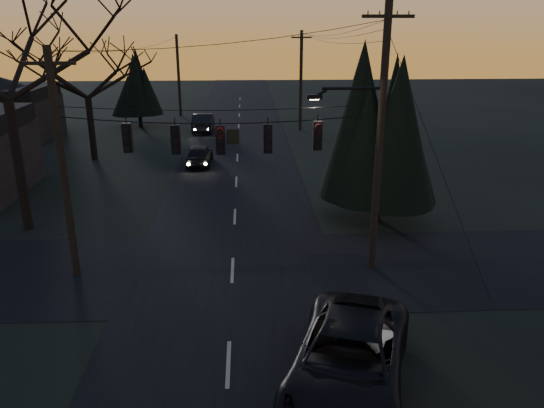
{
  "coord_description": "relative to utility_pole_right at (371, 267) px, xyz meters",
  "views": [
    {
      "loc": [
        0.59,
        -8.81,
        9.27
      ],
      "look_at": [
        1.47,
        8.37,
        3.3
      ],
      "focal_mm": 35.0,
      "sensor_mm": 36.0,
      "label": 1
    }
  ],
  "objects": [
    {
      "name": "utility_pole_left",
      "position": [
        -11.5,
        0.0,
        0.0
      ],
      "size": [
        1.8,
        0.3,
        8.5
      ],
      "primitive_type": null,
      "color": "black",
      "rests_on": "ground"
    },
    {
      "name": "sedan_oncoming_a",
      "position": [
        -8.04,
        16.3,
        0.69
      ],
      "size": [
        1.78,
        4.09,
        1.37
      ],
      "primitive_type": "imported",
      "rotation": [
        0.0,
        0.0,
        3.1
      ],
      "color": "black",
      "rests_on": "ground"
    },
    {
      "name": "utility_pole_far_l",
      "position": [
        -11.5,
        36.0,
        0.0
      ],
      "size": [
        0.3,
        0.3,
        8.0
      ],
      "primitive_type": null,
      "color": "black",
      "rests_on": "ground"
    },
    {
      "name": "utility_pole_right",
      "position": [
        0.0,
        0.0,
        0.0
      ],
      "size": [
        5.0,
        0.3,
        10.0
      ],
      "primitive_type": null,
      "color": "black",
      "rests_on": "ground"
    },
    {
      "name": "evergreen_right",
      "position": [
        1.48,
        5.22,
        4.54
      ],
      "size": [
        4.0,
        4.0,
        7.9
      ],
      "color": "black",
      "rests_on": "ground"
    },
    {
      "name": "main_road",
      "position": [
        -5.5,
        10.0,
        0.01
      ],
      "size": [
        8.0,
        120.0,
        0.02
      ],
      "primitive_type": "cube",
      "color": "black",
      "rests_on": "ground"
    },
    {
      "name": "evergreen_dist",
      "position": [
        -14.5,
        30.16,
        3.69
      ],
      "size": [
        3.39,
        3.39,
        6.21
      ],
      "color": "black",
      "rests_on": "ground"
    },
    {
      "name": "utility_pole_far_r",
      "position": [
        0.0,
        28.0,
        0.0
      ],
      "size": [
        1.8,
        0.3,
        8.5
      ],
      "primitive_type": null,
      "color": "black",
      "rests_on": "ground"
    },
    {
      "name": "suv_near",
      "position": [
        -2.3,
        -7.17,
        0.86
      ],
      "size": [
        4.72,
        6.81,
        1.73
      ],
      "primitive_type": "imported",
      "rotation": [
        0.0,
        0.0,
        -0.33
      ],
      "color": "black",
      "rests_on": "ground"
    },
    {
      "name": "span_signal_assembly",
      "position": [
        -5.74,
        0.0,
        5.28
      ],
      "size": [
        11.5,
        0.44,
        1.55
      ],
      "color": "black",
      "rests_on": "ground"
    },
    {
      "name": "cross_road",
      "position": [
        -5.5,
        0.0,
        0.01
      ],
      "size": [
        60.0,
        7.0,
        0.02
      ],
      "primitive_type": "cube",
      "color": "black",
      "rests_on": "ground"
    },
    {
      "name": "sedan_oncoming_b",
      "position": [
        -8.58,
        27.78,
        0.79
      ],
      "size": [
        1.71,
        4.8,
        1.58
      ],
      "primitive_type": "imported",
      "rotation": [
        0.0,
        0.0,
        3.13
      ],
      "color": "black",
      "rests_on": "ground"
    },
    {
      "name": "bare_tree_dist",
      "position": [
        -15.51,
        17.98,
        6.01
      ],
      "size": [
        7.32,
        7.32,
        8.6
      ],
      "color": "black",
      "rests_on": "ground"
    }
  ]
}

